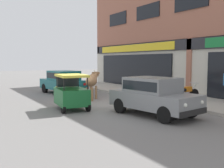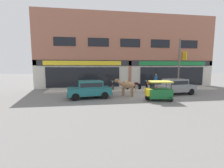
# 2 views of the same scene
# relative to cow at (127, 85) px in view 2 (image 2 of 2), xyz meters

# --- Properties ---
(ground_plane) EXTENTS (90.00, 90.00, 0.00)m
(ground_plane) POSITION_rel_cow_xyz_m (1.75, 0.04, -1.01)
(ground_plane) COLOR slate
(sidewalk) EXTENTS (19.00, 3.25, 0.13)m
(sidewalk) POSITION_rel_cow_xyz_m (1.75, 3.86, -0.94)
(sidewalk) COLOR #B7AFA3
(sidewalk) RESTS_ON ground
(shop_building) EXTENTS (23.00, 1.40, 9.19)m
(shop_building) POSITION_rel_cow_xyz_m (1.75, 5.74, 3.38)
(shop_building) COLOR #9E604C
(shop_building) RESTS_ON ground
(cow) EXTENTS (1.76, 1.59, 1.61)m
(cow) POSITION_rel_cow_xyz_m (0.00, 0.00, 0.00)
(cow) COLOR #936B47
(cow) RESTS_ON ground
(car_0) EXTENTS (3.76, 2.08, 1.46)m
(car_0) POSITION_rel_cow_xyz_m (4.81, 0.21, -0.19)
(car_0) COLOR black
(car_0) RESTS_ON ground
(car_1) EXTENTS (3.76, 2.06, 1.46)m
(car_1) POSITION_rel_cow_xyz_m (-3.25, -0.41, -0.19)
(car_1) COLOR black
(car_1) RESTS_ON ground
(auto_rickshaw) EXTENTS (2.06, 1.35, 1.52)m
(auto_rickshaw) POSITION_rel_cow_xyz_m (2.05, -2.04, -0.35)
(auto_rickshaw) COLOR black
(auto_rickshaw) RESTS_ON ground
(motorcycle_0) EXTENTS (0.54, 1.81, 0.88)m
(motorcycle_0) POSITION_rel_cow_xyz_m (-0.72, 3.46, -0.49)
(motorcycle_0) COLOR black
(motorcycle_0) RESTS_ON sidewalk
(motorcycle_1) EXTENTS (0.52, 1.81, 0.88)m
(motorcycle_1) POSITION_rel_cow_xyz_m (0.82, 3.60, -0.49)
(motorcycle_1) COLOR black
(motorcycle_1) RESTS_ON sidewalk
(motorcycle_2) EXTENTS (0.61, 1.79, 0.88)m
(motorcycle_2) POSITION_rel_cow_xyz_m (2.06, 3.50, -0.49)
(motorcycle_2) COLOR black
(motorcycle_2) RESTS_ON sidewalk
(motorcycle_3) EXTENTS (0.52, 1.81, 0.88)m
(motorcycle_3) POSITION_rel_cow_xyz_m (3.47, 3.40, -0.49)
(motorcycle_3) COLOR black
(motorcycle_3) RESTS_ON sidewalk
(pedestrian) EXTENTS (0.32, 0.48, 1.60)m
(pedestrian) POSITION_rel_cow_xyz_m (4.85, 4.62, 0.11)
(pedestrian) COLOR #2D2D33
(pedestrian) RESTS_ON sidewalk
(utility_pole) EXTENTS (0.18, 0.18, 5.52)m
(utility_pole) POSITION_rel_cow_xyz_m (6.52, 2.54, 1.88)
(utility_pole) COLOR #595651
(utility_pole) RESTS_ON sidewalk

